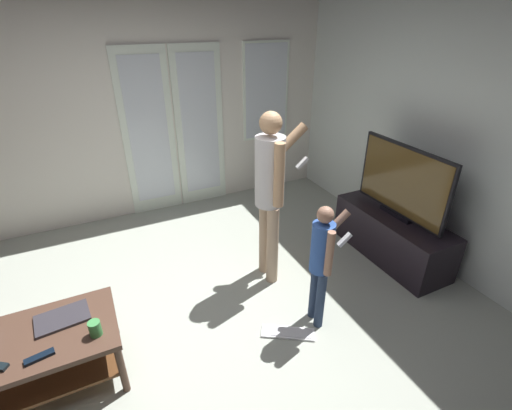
# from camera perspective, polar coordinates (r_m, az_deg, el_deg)

# --- Properties ---
(ground_plane) EXTENTS (5.38, 4.83, 0.02)m
(ground_plane) POSITION_cam_1_polar(r_m,az_deg,el_deg) (3.24, -9.85, -19.63)
(ground_plane) COLOR #9CA296
(wall_back_with_doors) EXTENTS (5.38, 0.09, 2.64)m
(wall_back_with_doors) POSITION_cam_1_polar(r_m,az_deg,el_deg) (4.71, -18.78, 13.22)
(wall_back_with_doors) COLOR silver
(wall_back_with_doors) RESTS_ON ground_plane
(wall_right_plain) EXTENTS (0.06, 4.83, 2.61)m
(wall_right_plain) POSITION_cam_1_polar(r_m,az_deg,el_deg) (3.95, 28.68, 8.95)
(wall_right_plain) COLOR silver
(wall_right_plain) RESTS_ON ground_plane
(coffee_table) EXTENTS (0.88, 0.64, 0.46)m
(coffee_table) POSITION_cam_1_polar(r_m,az_deg,el_deg) (3.02, -29.36, -18.80)
(coffee_table) COLOR #483024
(coffee_table) RESTS_ON ground_plane
(tv_stand) EXTENTS (0.49, 1.30, 0.50)m
(tv_stand) POSITION_cam_1_polar(r_m,az_deg,el_deg) (4.17, 20.45, -4.54)
(tv_stand) COLOR black
(tv_stand) RESTS_ON ground_plane
(flat_screen_tv) EXTENTS (0.08, 1.10, 0.75)m
(flat_screen_tv) POSITION_cam_1_polar(r_m,az_deg,el_deg) (3.89, 21.91, 3.35)
(flat_screen_tv) COLOR black
(flat_screen_tv) RESTS_ON tv_stand
(person_adult) EXTENTS (0.63, 0.45, 1.66)m
(person_adult) POSITION_cam_1_polar(r_m,az_deg,el_deg) (3.26, 2.34, 3.07)
(person_adult) COLOR tan
(person_adult) RESTS_ON ground_plane
(person_child) EXTENTS (0.43, 0.30, 1.11)m
(person_child) POSITION_cam_1_polar(r_m,az_deg,el_deg) (2.93, 10.30, -7.98)
(person_child) COLOR navy
(person_child) RESTS_ON ground_plane
(loose_keyboard) EXTENTS (0.44, 0.34, 0.02)m
(loose_keyboard) POSITION_cam_1_polar(r_m,az_deg,el_deg) (3.21, 5.00, -19.28)
(loose_keyboard) COLOR white
(loose_keyboard) RESTS_ON ground_plane
(laptop_closed) EXTENTS (0.37, 0.26, 0.02)m
(laptop_closed) POSITION_cam_1_polar(r_m,az_deg,el_deg) (2.99, -28.01, -15.33)
(laptop_closed) COLOR #312E34
(laptop_closed) RESTS_ON coffee_table
(cup_by_laptop) EXTENTS (0.08, 0.08, 0.11)m
(cup_by_laptop) POSITION_cam_1_polar(r_m,az_deg,el_deg) (2.75, -23.86, -17.23)
(cup_by_laptop) COLOR #398342
(cup_by_laptop) RESTS_ON coffee_table
(dvd_remote_slim) EXTENTS (0.18, 0.08, 0.02)m
(dvd_remote_slim) POSITION_cam_1_polar(r_m,az_deg,el_deg) (2.79, -30.74, -19.74)
(dvd_remote_slim) COLOR black
(dvd_remote_slim) RESTS_ON coffee_table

